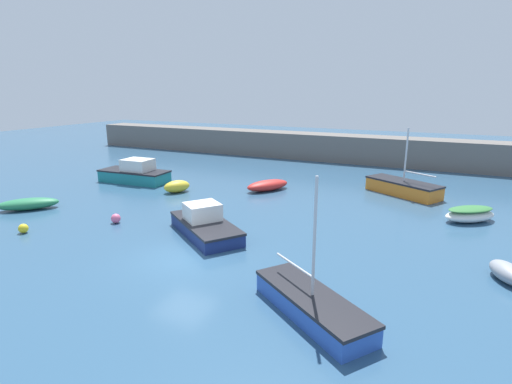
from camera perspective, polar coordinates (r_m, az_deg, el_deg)
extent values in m
cube|color=#2D5170|center=(18.22, -10.35, -9.58)|extent=(120.00, 120.00, 0.20)
cube|color=#66605B|center=(42.21, 11.68, 6.21)|extent=(60.84, 3.11, 2.67)
ellipsoid|color=white|center=(25.53, 28.22, -3.00)|extent=(3.24, 3.03, 0.66)
ellipsoid|color=#337238|center=(25.43, 28.32, -2.18)|extent=(2.92, 2.72, 0.24)
ellipsoid|color=red|center=(29.29, 1.67, 0.97)|extent=(2.95, 3.67, 0.76)
cube|color=teal|center=(33.35, -16.96, 2.09)|extent=(5.63, 2.45, 0.84)
cube|color=black|center=(33.26, -17.03, 2.90)|extent=(5.74, 2.49, 0.12)
cube|color=silver|center=(32.91, -16.53, 3.63)|extent=(2.29, 1.86, 1.04)
cube|color=navy|center=(20.64, -7.21, -5.31)|extent=(5.25, 4.58, 0.60)
cube|color=black|center=(20.52, -7.24, -4.37)|extent=(5.36, 4.67, 0.12)
cube|color=silver|center=(20.72, -7.66, -2.94)|extent=(2.17, 2.22, 0.99)
ellipsoid|color=yellow|center=(29.30, -11.24, 0.79)|extent=(1.89, 2.23, 0.86)
ellipsoid|color=#287A4C|center=(28.41, -29.78, -1.49)|extent=(3.31, 3.34, 0.71)
cube|color=#2D56B7|center=(13.79, 7.98, -15.90)|extent=(4.77, 4.03, 0.64)
cube|color=black|center=(13.60, 8.03, -14.52)|extent=(4.86, 4.11, 0.12)
cylinder|color=silver|center=(12.76, 8.35, -6.71)|extent=(0.10, 0.10, 4.09)
cylinder|color=silver|center=(14.09, 5.46, -10.31)|extent=(1.81, 1.34, 0.08)
ellipsoid|color=gray|center=(18.59, 32.30, -9.71)|extent=(1.70, 2.16, 0.70)
cube|color=orange|center=(29.93, 20.24, 0.46)|extent=(5.36, 4.17, 0.87)
cube|color=black|center=(29.82, 20.32, 1.38)|extent=(5.46, 4.25, 0.12)
cylinder|color=silver|center=(29.48, 20.64, 4.87)|extent=(0.12, 0.12, 3.81)
cylinder|color=silver|center=(29.01, 22.35, 2.39)|extent=(2.11, 1.29, 0.10)
sphere|color=#EA668C|center=(23.59, -19.39, -3.58)|extent=(0.52, 0.52, 0.52)
sphere|color=yellow|center=(24.02, -30.30, -4.51)|extent=(0.49, 0.49, 0.49)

